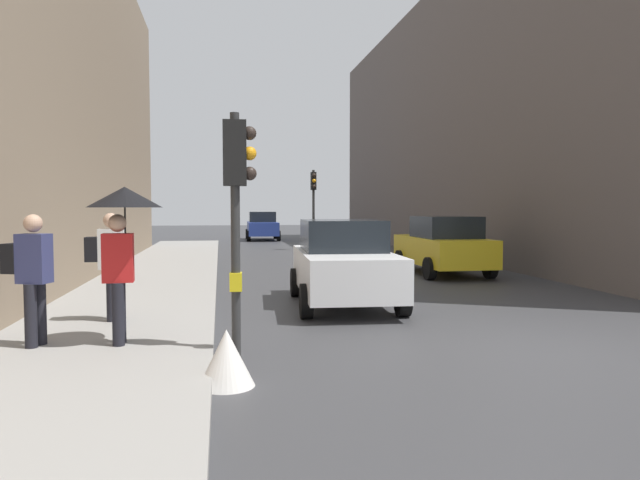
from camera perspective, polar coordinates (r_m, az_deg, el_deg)
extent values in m
plane|color=#38383A|center=(8.96, 20.86, -10.05)|extent=(120.00, 120.00, 0.00)
cube|color=gray|center=(13.74, -16.76, -5.07)|extent=(3.18, 40.00, 0.16)
cube|color=#5B514C|center=(29.35, 21.59, 10.19)|extent=(12.00, 31.10, 11.43)
cylinder|color=#2D2D2D|center=(27.68, -0.64, 2.92)|extent=(0.12, 0.12, 3.79)
cube|color=black|center=(27.71, -0.64, 5.77)|extent=(0.24, 0.30, 0.84)
cube|color=yellow|center=(27.70, -0.64, 1.17)|extent=(0.20, 0.16, 0.24)
sphere|color=#2D231E|center=(27.54, -0.58, 6.33)|extent=(0.18, 0.18, 0.18)
sphere|color=orange|center=(27.52, -0.58, 5.79)|extent=(0.18, 0.18, 0.18)
sphere|color=#2D231E|center=(27.51, -0.58, 5.24)|extent=(0.18, 0.18, 0.18)
cylinder|color=#2D2D2D|center=(7.69, -8.24, 0.18)|extent=(0.12, 0.12, 3.24)
cube|color=black|center=(7.71, -8.30, 8.37)|extent=(0.31, 0.25, 0.84)
cube|color=yellow|center=(7.74, -8.20, -4.04)|extent=(0.17, 0.21, 0.24)
sphere|color=#2D231E|center=(7.74, -6.89, 10.29)|extent=(0.18, 0.18, 0.18)
sphere|color=orange|center=(7.71, -6.88, 8.38)|extent=(0.18, 0.18, 0.18)
sphere|color=#2D231E|center=(7.69, -6.86, 6.45)|extent=(0.18, 0.18, 0.18)
cube|color=navy|center=(36.56, -5.63, 1.13)|extent=(1.89, 4.24, 0.80)
cube|color=black|center=(36.79, -5.65, 2.26)|extent=(1.64, 2.03, 0.64)
cylinder|color=black|center=(35.29, -4.06, 0.41)|extent=(0.23, 0.64, 0.64)
cylinder|color=black|center=(35.20, -6.98, 0.39)|extent=(0.23, 0.64, 0.64)
cylinder|color=black|center=(37.98, -4.37, 0.60)|extent=(0.23, 0.64, 0.64)
cylinder|color=black|center=(37.89, -7.09, 0.58)|extent=(0.23, 0.64, 0.64)
cube|color=silver|center=(12.07, 2.34, -3.00)|extent=(2.04, 4.30, 0.80)
cube|color=black|center=(12.26, 2.17, 0.47)|extent=(1.71, 2.09, 0.64)
cylinder|color=black|center=(10.99, 8.08, -5.74)|extent=(0.26, 0.65, 0.64)
cylinder|color=black|center=(10.69, -1.35, -5.97)|extent=(0.26, 0.65, 0.64)
cylinder|color=black|center=(13.60, 5.22, -4.01)|extent=(0.26, 0.65, 0.64)
cylinder|color=black|center=(13.35, -2.39, -4.13)|extent=(0.26, 0.65, 0.64)
cube|color=yellow|center=(18.14, 11.84, -1.00)|extent=(1.81, 4.21, 0.80)
cube|color=black|center=(17.87, 12.16, 1.25)|extent=(1.61, 2.00, 0.64)
cylinder|color=black|center=(19.14, 7.84, -1.94)|extent=(0.22, 0.64, 0.64)
cylinder|color=black|center=(19.75, 12.83, -1.84)|extent=(0.22, 0.64, 0.64)
cylinder|color=black|center=(16.59, 10.63, -2.75)|extent=(0.22, 0.64, 0.64)
cylinder|color=black|center=(17.30, 16.24, -2.59)|extent=(0.22, 0.64, 0.64)
cylinder|color=black|center=(8.56, -18.92, -6.64)|extent=(0.16, 0.16, 0.85)
cylinder|color=black|center=(8.36, -19.06, -6.87)|extent=(0.16, 0.16, 0.85)
cube|color=red|center=(8.37, -19.08, -1.65)|extent=(0.41, 0.28, 0.66)
sphere|color=tan|center=(8.34, -19.14, 1.57)|extent=(0.24, 0.24, 0.24)
cylinder|color=black|center=(8.34, -18.43, 0.07)|extent=(0.02, 0.02, 0.90)
cone|color=black|center=(8.33, -18.50, 3.99)|extent=(1.00, 1.00, 0.28)
cylinder|color=black|center=(10.36, -19.52, -4.96)|extent=(0.16, 0.16, 0.85)
cylinder|color=black|center=(10.17, -19.66, -5.12)|extent=(0.16, 0.16, 0.85)
cube|color=silver|center=(10.19, -19.66, -0.83)|extent=(0.41, 0.28, 0.66)
sphere|color=tan|center=(10.17, -19.71, 1.82)|extent=(0.24, 0.24, 0.24)
cube|color=black|center=(10.23, -21.33, -0.84)|extent=(0.21, 0.29, 0.40)
cylinder|color=black|center=(8.85, -25.61, -6.46)|extent=(0.16, 0.16, 0.85)
cylinder|color=black|center=(8.69, -26.35, -6.65)|extent=(0.16, 0.16, 0.85)
cube|color=navy|center=(8.68, -26.10, -1.63)|extent=(0.46, 0.37, 0.66)
sphere|color=tan|center=(8.65, -26.17, 1.47)|extent=(0.24, 0.24, 0.24)
cube|color=black|center=(8.85, -27.69, -1.58)|extent=(0.28, 0.33, 0.40)
cone|color=silver|center=(6.81, -9.09, -11.26)|extent=(0.64, 0.64, 0.65)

